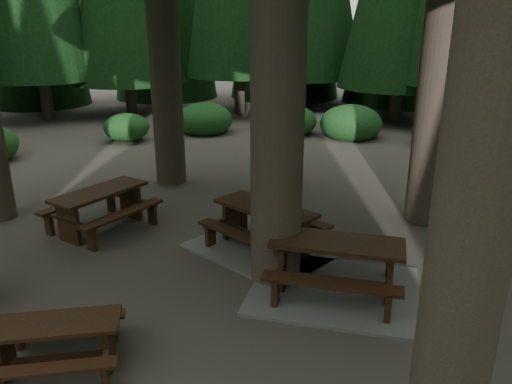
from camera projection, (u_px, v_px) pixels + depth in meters
The scene contains 6 objects.
ground at pixel (230, 270), 8.76m from camera, with size 80.00×80.00×0.00m, color #4B453D.
picnic_table_a at pixel (335, 274), 7.96m from camera, with size 3.14×2.82×0.90m.
picnic_table_b at pixel (100, 204), 10.30m from camera, with size 1.73×2.09×0.86m.
picnic_table_c at pixel (265, 234), 9.48m from camera, with size 2.97×2.63×0.87m.
picnic_table_e at pixel (57, 338), 6.15m from camera, with size 1.98×1.95×0.67m.
shrub_ring at pixel (285, 242), 8.90m from camera, with size 23.86×24.64×1.49m.
Camera 1 is at (4.37, -6.52, 4.15)m, focal length 35.00 mm.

